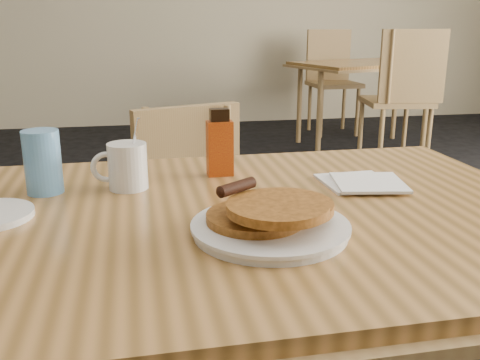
{
  "coord_description": "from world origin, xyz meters",
  "views": [
    {
      "loc": [
        -0.21,
        -0.87,
        1.09
      ],
      "look_at": [
        -0.05,
        0.03,
        0.82
      ],
      "focal_mm": 40.0,
      "sensor_mm": 36.0,
      "label": 1
    }
  ],
  "objects_px": {
    "chair_neighbor_far": "(331,72)",
    "chair_neighbor_near": "(404,87)",
    "neighbor_table": "(363,67)",
    "main_table": "(230,231)",
    "chair_main_far": "(192,212)",
    "blue_tumbler": "(43,162)",
    "syrup_bottle": "(220,145)",
    "coffee_mug": "(126,165)",
    "pancake_plate": "(271,220)"
  },
  "relations": [
    {
      "from": "chair_neighbor_far",
      "to": "chair_neighbor_near",
      "type": "distance_m",
      "value": 1.5
    },
    {
      "from": "neighbor_table",
      "to": "main_table",
      "type": "bearing_deg",
      "value": -116.22
    },
    {
      "from": "chair_main_far",
      "to": "chair_neighbor_near",
      "type": "bearing_deg",
      "value": 29.98
    },
    {
      "from": "chair_neighbor_near",
      "to": "blue_tumbler",
      "type": "distance_m",
      "value": 3.32
    },
    {
      "from": "neighbor_table",
      "to": "syrup_bottle",
      "type": "xyz_separation_m",
      "value": [
        -1.71,
        -3.26,
        0.12
      ]
    },
    {
      "from": "neighbor_table",
      "to": "blue_tumbler",
      "type": "xyz_separation_m",
      "value": [
        -2.08,
        -3.33,
        0.11
      ]
    },
    {
      "from": "neighbor_table",
      "to": "coffee_mug",
      "type": "bearing_deg",
      "value": -119.93
    },
    {
      "from": "chair_neighbor_far",
      "to": "coffee_mug",
      "type": "height_order",
      "value": "chair_neighbor_far"
    },
    {
      "from": "blue_tumbler",
      "to": "coffee_mug",
      "type": "bearing_deg",
      "value": -0.7
    },
    {
      "from": "main_table",
      "to": "blue_tumbler",
      "type": "relative_size",
      "value": 10.2
    },
    {
      "from": "chair_neighbor_far",
      "to": "pancake_plate",
      "type": "bearing_deg",
      "value": -113.44
    },
    {
      "from": "chair_neighbor_far",
      "to": "syrup_bottle",
      "type": "distance_m",
      "value": 4.36
    },
    {
      "from": "chair_neighbor_near",
      "to": "neighbor_table",
      "type": "bearing_deg",
      "value": 99.59
    },
    {
      "from": "coffee_mug",
      "to": "syrup_bottle",
      "type": "height_order",
      "value": "same"
    },
    {
      "from": "chair_neighbor_far",
      "to": "coffee_mug",
      "type": "bearing_deg",
      "value": -117.63
    },
    {
      "from": "main_table",
      "to": "chair_neighbor_near",
      "type": "distance_m",
      "value": 3.26
    },
    {
      "from": "chair_main_far",
      "to": "blue_tumbler",
      "type": "height_order",
      "value": "blue_tumbler"
    },
    {
      "from": "chair_main_far",
      "to": "neighbor_table",
      "type": "bearing_deg",
      "value": 38.76
    },
    {
      "from": "chair_main_far",
      "to": "blue_tumbler",
      "type": "bearing_deg",
      "value": -141.51
    },
    {
      "from": "main_table",
      "to": "chair_main_far",
      "type": "height_order",
      "value": "chair_main_far"
    },
    {
      "from": "main_table",
      "to": "chair_neighbor_far",
      "type": "distance_m",
      "value": 4.58
    },
    {
      "from": "pancake_plate",
      "to": "blue_tumbler",
      "type": "height_order",
      "value": "blue_tumbler"
    },
    {
      "from": "main_table",
      "to": "chair_main_far",
      "type": "relative_size",
      "value": 1.6
    },
    {
      "from": "neighbor_table",
      "to": "chair_neighbor_near",
      "type": "xyz_separation_m",
      "value": [
        0.01,
        -0.75,
        -0.09
      ]
    },
    {
      "from": "pancake_plate",
      "to": "syrup_bottle",
      "type": "height_order",
      "value": "syrup_bottle"
    },
    {
      "from": "chair_main_far",
      "to": "pancake_plate",
      "type": "bearing_deg",
      "value": -105.19
    },
    {
      "from": "chair_neighbor_near",
      "to": "syrup_bottle",
      "type": "distance_m",
      "value": 3.05
    },
    {
      "from": "chair_neighbor_near",
      "to": "syrup_bottle",
      "type": "height_order",
      "value": "chair_neighbor_near"
    },
    {
      "from": "syrup_bottle",
      "to": "coffee_mug",
      "type": "bearing_deg",
      "value": -163.79
    },
    {
      "from": "chair_main_far",
      "to": "blue_tumbler",
      "type": "relative_size",
      "value": 6.36
    },
    {
      "from": "chair_neighbor_far",
      "to": "neighbor_table",
      "type": "bearing_deg",
      "value": -91.52
    },
    {
      "from": "neighbor_table",
      "to": "chair_neighbor_near",
      "type": "relative_size",
      "value": 1.28
    },
    {
      "from": "chair_neighbor_near",
      "to": "syrup_bottle",
      "type": "xyz_separation_m",
      "value": [
        -1.72,
        -2.51,
        0.2
      ]
    },
    {
      "from": "neighbor_table",
      "to": "pancake_plate",
      "type": "relative_size",
      "value": 5.03
    },
    {
      "from": "chair_main_far",
      "to": "blue_tumbler",
      "type": "xyz_separation_m",
      "value": [
        -0.34,
        -0.54,
        0.33
      ]
    },
    {
      "from": "blue_tumbler",
      "to": "chair_main_far",
      "type": "bearing_deg",
      "value": 57.74
    },
    {
      "from": "neighbor_table",
      "to": "coffee_mug",
      "type": "relative_size",
      "value": 8.7
    },
    {
      "from": "pancake_plate",
      "to": "chair_main_far",
      "type": "bearing_deg",
      "value": 94.06
    },
    {
      "from": "chair_neighbor_far",
      "to": "coffee_mug",
      "type": "relative_size",
      "value": 6.62
    },
    {
      "from": "neighbor_table",
      "to": "pancake_plate",
      "type": "height_order",
      "value": "pancake_plate"
    },
    {
      "from": "pancake_plate",
      "to": "neighbor_table",
      "type": "bearing_deg",
      "value": 65.17
    },
    {
      "from": "blue_tumbler",
      "to": "syrup_bottle",
      "type": "bearing_deg",
      "value": 10.05
    },
    {
      "from": "main_table",
      "to": "coffee_mug",
      "type": "distance_m",
      "value": 0.27
    },
    {
      "from": "pancake_plate",
      "to": "blue_tumbler",
      "type": "xyz_separation_m",
      "value": [
        -0.4,
        0.3,
        0.04
      ]
    },
    {
      "from": "main_table",
      "to": "chair_neighbor_near",
      "type": "xyz_separation_m",
      "value": [
        1.74,
        2.75,
        -0.09
      ]
    },
    {
      "from": "coffee_mug",
      "to": "syrup_bottle",
      "type": "bearing_deg",
      "value": 2.8
    },
    {
      "from": "chair_neighbor_near",
      "to": "pancake_plate",
      "type": "relative_size",
      "value": 3.93
    },
    {
      "from": "pancake_plate",
      "to": "blue_tumbler",
      "type": "relative_size",
      "value": 2.03
    },
    {
      "from": "chair_neighbor_near",
      "to": "coffee_mug",
      "type": "distance_m",
      "value": 3.22
    },
    {
      "from": "neighbor_table",
      "to": "blue_tumbler",
      "type": "bearing_deg",
      "value": -122.03
    }
  ]
}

